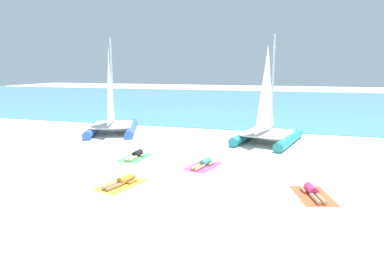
{
  "coord_description": "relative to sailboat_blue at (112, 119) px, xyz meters",
  "views": [
    {
      "loc": [
        4.64,
        -11.16,
        4.29
      ],
      "look_at": [
        0.0,
        5.09,
        1.2
      ],
      "focal_mm": 30.97,
      "sensor_mm": 36.0,
      "label": 1
    }
  ],
  "objects": [
    {
      "name": "ground_plane",
      "position": [
        6.36,
        1.84,
        -0.92
      ],
      "size": [
        120.0,
        120.0,
        0.0
      ],
      "primitive_type": "plane",
      "color": "white"
    },
    {
      "name": "ocean_water",
      "position": [
        6.36,
        23.14,
        -0.9
      ],
      "size": [
        120.0,
        40.0,
        0.05
      ],
      "primitive_type": "cube",
      "color": "#4C9EB7",
      "rests_on": "ground"
    },
    {
      "name": "sailboat_blue",
      "position": [
        0.0,
        0.0,
        0.0
      ],
      "size": [
        4.58,
        5.54,
        6.2
      ],
      "rotation": [
        0.0,
        0.0,
        0.38
      ],
      "color": "blue",
      "rests_on": "ground"
    },
    {
      "name": "sailboat_teal",
      "position": [
        10.05,
        -0.03,
        -0.0
      ],
      "size": [
        4.09,
        5.33,
        6.17
      ],
      "rotation": [
        0.0,
        0.0,
        -0.25
      ],
      "color": "teal",
      "rests_on": "ground"
    },
    {
      "name": "towel_leftmost",
      "position": [
        4.12,
        -5.18,
        -0.92
      ],
      "size": [
        1.18,
        1.95,
        0.01
      ],
      "primitive_type": "cube",
      "rotation": [
        0.0,
        0.0,
        -0.04
      ],
      "color": "#4CB266",
      "rests_on": "ground"
    },
    {
      "name": "sunbather_leftmost",
      "position": [
        4.12,
        -5.11,
        -0.79
      ],
      "size": [
        0.56,
        1.56,
        0.3
      ],
      "rotation": [
        0.0,
        0.0,
        -0.04
      ],
      "color": "black",
      "rests_on": "towel_leftmost"
    },
    {
      "name": "towel_center_left",
      "position": [
        5.26,
        -8.78,
        -0.92
      ],
      "size": [
        1.62,
        2.14,
        0.01
      ],
      "primitive_type": "cube",
      "rotation": [
        0.0,
        0.0,
        -0.3
      ],
      "color": "yellow",
      "rests_on": "ground"
    },
    {
      "name": "sunbather_center_left",
      "position": [
        5.28,
        -8.71,
        -0.79
      ],
      "size": [
        0.83,
        1.54,
        0.3
      ],
      "rotation": [
        0.0,
        0.0,
        -0.3
      ],
      "color": "orange",
      "rests_on": "towel_center_left"
    },
    {
      "name": "towel_center_right",
      "position": [
        7.61,
        -5.69,
        -0.92
      ],
      "size": [
        1.55,
        2.12,
        0.01
      ],
      "primitive_type": "cube",
      "rotation": [
        0.0,
        0.0,
        -0.26
      ],
      "color": "#D84C99",
      "rests_on": "ground"
    },
    {
      "name": "sunbather_center_right",
      "position": [
        7.63,
        -5.63,
        -0.79
      ],
      "size": [
        0.78,
        1.55,
        0.3
      ],
      "rotation": [
        0.0,
        0.0,
        -0.26
      ],
      "color": "#3FB28C",
      "rests_on": "towel_center_right"
    },
    {
      "name": "towel_rightmost",
      "position": [
        12.03,
        -7.96,
        -0.92
      ],
      "size": [
        1.57,
        2.13,
        0.01
      ],
      "primitive_type": "cube",
      "rotation": [
        0.0,
        0.0,
        0.27
      ],
      "color": "#EA5933",
      "rests_on": "ground"
    },
    {
      "name": "sunbather_rightmost",
      "position": [
        12.01,
        -7.89,
        -0.79
      ],
      "size": [
        0.8,
        1.55,
        0.3
      ],
      "rotation": [
        0.0,
        0.0,
        0.27
      ],
      "color": "#D83372",
      "rests_on": "towel_rightmost"
    }
  ]
}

